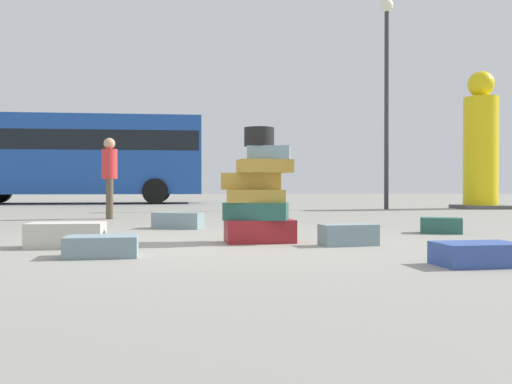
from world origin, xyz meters
name	(u,v)px	position (x,y,z in m)	size (l,w,h in m)	color
ground_plane	(228,245)	(0.00, 0.00, 0.00)	(80.00, 80.00, 0.00)	gray
suitcase_tower	(258,196)	(0.34, 0.27, 0.53)	(0.85, 0.60, 1.30)	maroon
suitcase_slate_foreground_near	(102,246)	(-1.13, -0.98, 0.10)	(0.64, 0.41, 0.19)	gray
suitcase_navy_upright_blue	(477,254)	(2.02, -1.67, 0.09)	(0.65, 0.42, 0.19)	#334F99
suitcase_teal_left_side	(441,225)	(2.87, 1.41, 0.11)	(0.54, 0.31, 0.21)	#26594C
suitcase_cream_foreground_far	(66,235)	(-1.68, -0.17, 0.13)	(0.76, 0.43, 0.26)	beige
suitcase_slate_white_trunk	(178,220)	(-0.77, 2.42, 0.12)	(0.71, 0.38, 0.24)	gray
suitcase_slate_behind_tower	(348,235)	(1.30, -0.10, 0.11)	(0.60, 0.29, 0.23)	gray
person_bearded_onlooker	(109,171)	(-2.35, 4.99, 0.94)	(0.30, 0.33, 1.58)	brown
yellow_dummy_statue	(481,148)	(7.04, 9.57, 1.72)	(1.32, 1.32, 3.87)	yellow
parked_bus	(74,153)	(-5.76, 14.79, 1.83)	(9.38, 3.28, 3.15)	#1E4CA5
lamp_post	(387,71)	(4.26, 9.26, 3.79)	(0.36, 0.36, 5.76)	#333338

